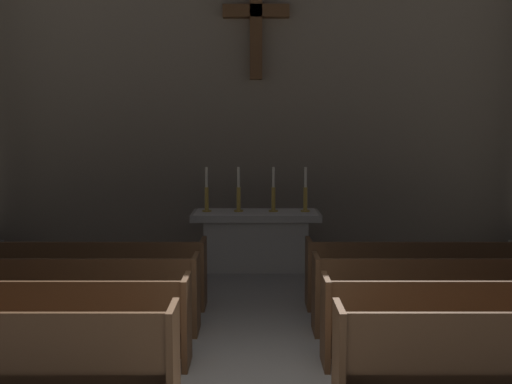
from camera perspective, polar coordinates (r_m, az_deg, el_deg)
pew_left_row_2 at (r=7.05m, az=-21.19°, el=-10.94°), size 3.62×0.50×0.95m
pew_left_row_3 at (r=7.99m, az=-18.47°, el=-8.83°), size 3.62×0.50×0.95m
pew_left_row_4 at (r=8.96m, az=-16.35°, el=-7.15°), size 3.62×0.50×0.95m
pew_right_row_2 at (r=7.05m, az=21.18°, el=-10.95°), size 3.62×0.50×0.95m
pew_right_row_3 at (r=7.99m, az=18.46°, el=-8.83°), size 3.62×0.50×0.95m
pew_right_row_4 at (r=8.96m, az=16.34°, el=-7.15°), size 3.62×0.50×0.95m
altar at (r=10.86m, az=0.00°, el=-4.28°), size 2.20×0.90×1.01m
candlestick_outer_left at (r=10.78m, az=-4.52°, el=-0.46°), size 0.16×0.16×0.77m
candlestick_inner_left at (r=10.75m, az=-1.60°, el=-0.46°), size 0.16×0.16×0.77m
candlestick_inner_right at (r=10.75m, az=1.60°, el=-0.46°), size 0.16×0.16×0.77m
candlestick_outer_right at (r=10.78m, az=4.52°, el=-0.46°), size 0.16×0.16×0.77m
apse_with_cross at (r=12.96m, az=0.01°, el=12.90°), size 12.00×0.50×8.04m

